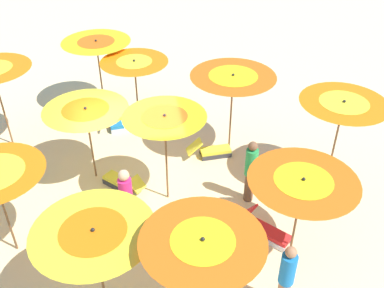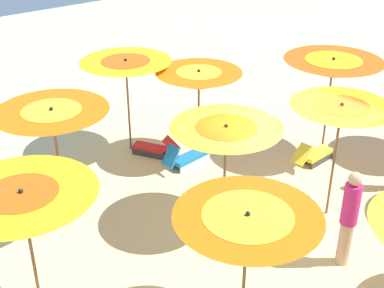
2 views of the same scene
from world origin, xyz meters
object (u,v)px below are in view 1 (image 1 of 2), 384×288
Objects in this scene: beach_umbrella_8 at (203,248)px; beach_umbrella_9 at (94,239)px; lounger_1 at (123,182)px; lounger_2 at (266,229)px; lounger_0 at (123,124)px; beach_umbrella_5 at (165,123)px; beach_umbrella_3 at (97,46)px; lounger_3 at (211,150)px; beachgoer_0 at (286,278)px; beach_umbrella_1 at (233,83)px; beachgoer_2 at (127,202)px; beach_umbrella_2 at (135,68)px; beachgoer_1 at (251,170)px; beach_umbrella_6 at (86,115)px; lounger_4 at (112,110)px; beach_umbrella_0 at (342,110)px; beach_umbrella_4 at (302,187)px.

beach_umbrella_8 reaches higher than beach_umbrella_9.
lounger_2 reaches higher than lounger_1.
lounger_2 is at bearing -64.65° from lounger_0.
beach_umbrella_5 is at bearing 152.73° from beach_umbrella_9.
beach_umbrella_3 reaches higher than lounger_3.
beachgoer_0 is (3.54, 1.85, -1.36)m from beach_umbrella_5.
beach_umbrella_1 reaches higher than lounger_3.
beach_umbrella_1 is at bearing 58.85° from beachgoer_2.
lounger_3 is at bearing 44.32° from beach_umbrella_2.
beach_umbrella_5 is 4.06m from lounger_0.
beach_umbrella_2 is at bearing 93.57° from beachgoer_1.
beachgoer_1 is (1.95, 0.57, 0.72)m from lounger_3.
beach_umbrella_6 is 4.18m from beach_umbrella_9.
beach_umbrella_5 reaches higher than lounger_0.
lounger_0 reaches higher than lounger_1.
lounger_0 is (-1.61, -3.04, -2.01)m from beach_umbrella_1.
beachgoer_0 is (4.69, 3.69, -1.04)m from beach_umbrella_6.
beach_umbrella_6 is 1.83× the size of lounger_4.
beach_umbrella_9 is (2.87, -5.76, -0.35)m from beach_umbrella_0.
beach_umbrella_4 is 1.17× the size of beachgoer_2.
beach_umbrella_6 reaches higher than beachgoer_0.
beachgoer_0 is (3.39, -2.36, -1.41)m from beach_umbrella_0.
beachgoer_1 is at bearing 28.90° from beachgoer_2.
beach_umbrella_8 is 2.15× the size of lounger_1.
lounger_0 is at bearing -170.08° from beach_umbrella_8.
lounger_2 is at bearing -142.81° from beach_umbrella_4.
lounger_2 is 0.92× the size of lounger_3.
beach_umbrella_2 is 6.12m from lounger_2.
beach_umbrella_3 is 2.58m from lounger_0.
beach_umbrella_1 is 4.68m from lounger_4.
lounger_0 is at bearing -147.72° from beach_umbrella_4.
beach_umbrella_3 is at bearing -168.02° from beach_umbrella_8.
beachgoer_2 reaches higher than lounger_3.
beach_umbrella_0 is 4.21m from beach_umbrella_5.
beach_umbrella_5 is 2.43m from beachgoer_1.
beach_umbrella_5 reaches higher than lounger_4.
beach_umbrella_2 is 1.96× the size of lounger_1.
beach_umbrella_5 reaches higher than beach_umbrella_3.
lounger_2 is at bearing 29.35° from beach_umbrella_3.
beach_umbrella_4 is at bearing 27.53° from beach_umbrella_2.
beach_umbrella_3 is at bearing -161.62° from beach_umbrella_5.
beachgoer_2 is at bearing -46.13° from beach_umbrella_1.
beach_umbrella_4 is 1.87× the size of lounger_4.
beach_umbrella_0 is at bearing -22.44° from beachgoer_1.
beach_umbrella_3 reaches higher than beachgoer_1.
beach_umbrella_3 reaches higher than lounger_1.
beach_umbrella_5 reaches higher than lounger_1.
beachgoer_0 is at bearing -89.13° from lounger_3.
beach_umbrella_5 reaches higher than lounger_2.
lounger_0 is at bearing -68.53° from beach_umbrella_2.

